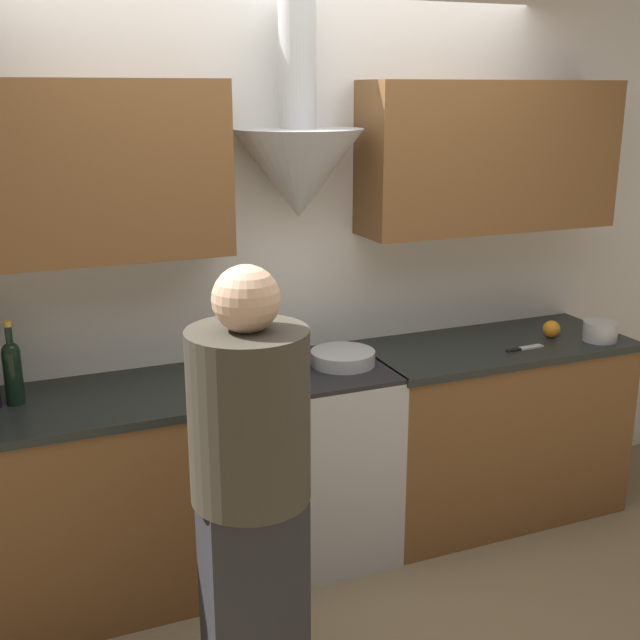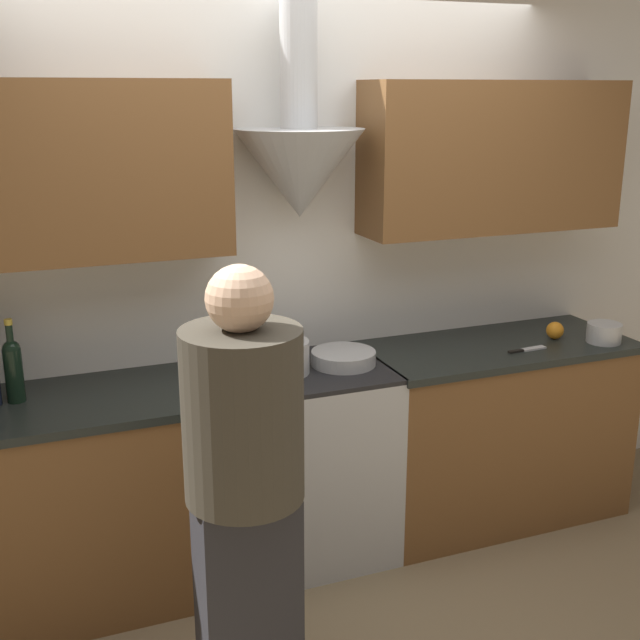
% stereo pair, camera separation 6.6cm
% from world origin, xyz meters
% --- Properties ---
extents(ground_plane, '(12.00, 12.00, 0.00)m').
position_xyz_m(ground_plane, '(0.00, 0.00, 0.00)').
color(ground_plane, '#847051').
extents(wall_back, '(8.40, 0.57, 2.60)m').
position_xyz_m(wall_back, '(-0.05, 0.61, 1.49)').
color(wall_back, white).
rests_on(wall_back, ground_plane).
extents(counter_left, '(1.58, 0.62, 0.91)m').
position_xyz_m(counter_left, '(-1.11, 0.35, 0.46)').
color(counter_left, brown).
rests_on(counter_left, ground_plane).
extents(counter_right, '(1.32, 0.62, 0.91)m').
position_xyz_m(counter_right, '(0.98, 0.35, 0.46)').
color(counter_right, brown).
rests_on(counter_right, ground_plane).
extents(stove_range, '(0.67, 0.60, 0.91)m').
position_xyz_m(stove_range, '(0.00, 0.35, 0.46)').
color(stove_range, '#B7BABC').
rests_on(stove_range, ground_plane).
extents(wine_bottle_6, '(0.07, 0.07, 0.34)m').
position_xyz_m(wine_bottle_6, '(-1.24, 0.41, 1.05)').
color(wine_bottle_6, black).
rests_on(wine_bottle_6, counter_left).
extents(stock_pot, '(0.26, 0.26, 0.15)m').
position_xyz_m(stock_pot, '(-0.15, 0.34, 0.98)').
color(stock_pot, '#B7BABC').
rests_on(stock_pot, stove_range).
extents(mixing_bowl, '(0.29, 0.29, 0.06)m').
position_xyz_m(mixing_bowl, '(0.15, 0.34, 0.94)').
color(mixing_bowl, '#B7BABC').
rests_on(mixing_bowl, stove_range).
extents(orange_fruit, '(0.09, 0.09, 0.09)m').
position_xyz_m(orange_fruit, '(1.28, 0.32, 0.96)').
color(orange_fruit, orange).
rests_on(orange_fruit, counter_right).
extents(saucepan, '(0.17, 0.17, 0.10)m').
position_xyz_m(saucepan, '(1.47, 0.18, 0.96)').
color(saucepan, '#B7BABC').
rests_on(saucepan, counter_right).
extents(chefs_knife, '(0.21, 0.04, 0.01)m').
position_xyz_m(chefs_knife, '(1.05, 0.21, 0.92)').
color(chefs_knife, silver).
rests_on(chefs_knife, counter_right).
extents(person_foreground_left, '(0.38, 0.38, 1.62)m').
position_xyz_m(person_foreground_left, '(-0.58, -0.58, 0.88)').
color(person_foreground_left, '#28282D').
rests_on(person_foreground_left, ground_plane).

